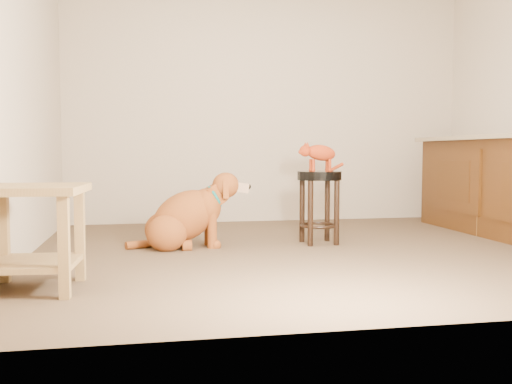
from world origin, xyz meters
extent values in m
cube|color=brown|center=(0.00, 0.00, 0.00)|extent=(4.50, 4.00, 0.01)
cube|color=beige|center=(0.00, 2.00, 1.30)|extent=(4.50, 0.04, 2.60)
cube|color=beige|center=(0.00, -2.00, 1.30)|extent=(4.50, 0.04, 2.60)
cube|color=beige|center=(-2.25, 0.00, 1.30)|extent=(0.04, 4.00, 2.60)
cube|color=#4D2A0D|center=(1.64, 0.85, 0.50)|extent=(0.02, 0.90, 0.62)
cube|color=#3F210B|center=(1.63, 0.85, 0.50)|extent=(0.02, 0.60, 0.40)
cylinder|color=black|center=(0.19, 0.45, 0.27)|extent=(0.05, 0.05, 0.55)
cylinder|color=black|center=(-0.04, 0.44, 0.27)|extent=(0.05, 0.05, 0.55)
cylinder|color=black|center=(0.20, 0.21, 0.27)|extent=(0.05, 0.05, 0.55)
cylinder|color=black|center=(-0.03, 0.21, 0.27)|extent=(0.05, 0.05, 0.55)
torus|color=black|center=(0.08, 0.33, 0.16)|extent=(0.33, 0.33, 0.03)
cylinder|color=black|center=(0.08, 0.33, 0.58)|extent=(0.38, 0.38, 0.07)
cube|color=brown|center=(2.03, 0.70, 0.33)|extent=(0.05, 0.05, 0.66)
cube|color=brown|center=(1.73, 0.76, 0.33)|extent=(0.05, 0.05, 0.66)
cube|color=brown|center=(1.97, 0.41, 0.33)|extent=(0.05, 0.05, 0.66)
cube|color=brown|center=(1.67, 0.47, 0.33)|extent=(0.05, 0.05, 0.66)
cube|color=brown|center=(1.85, 0.58, 0.68)|extent=(0.44, 0.44, 0.04)
cube|color=olive|center=(-1.76, -0.76, 0.28)|extent=(0.06, 0.06, 0.55)
cube|color=olive|center=(-2.20, -0.73, 0.28)|extent=(0.06, 0.06, 0.55)
cube|color=olive|center=(-1.80, -1.20, 0.28)|extent=(0.06, 0.06, 0.55)
cube|color=olive|center=(-2.00, -0.96, 0.57)|extent=(0.61, 0.61, 0.04)
cube|color=olive|center=(-2.00, -0.96, 0.15)|extent=(0.52, 0.52, 0.03)
ellipsoid|color=brown|center=(-1.22, 0.44, 0.14)|extent=(0.34, 0.28, 0.30)
ellipsoid|color=brown|center=(-1.21, 0.20, 0.14)|extent=(0.34, 0.28, 0.30)
cylinder|color=brown|center=(-1.07, 0.47, 0.04)|extent=(0.08, 0.10, 0.09)
cylinder|color=brown|center=(-1.05, 0.19, 0.04)|extent=(0.08, 0.10, 0.09)
ellipsoid|color=brown|center=(-1.06, 0.33, 0.26)|extent=(0.69, 0.38, 0.60)
ellipsoid|color=brown|center=(-0.89, 0.34, 0.33)|extent=(0.26, 0.29, 0.31)
cylinder|color=brown|center=(-0.85, 0.43, 0.18)|extent=(0.08, 0.08, 0.35)
cylinder|color=brown|center=(-0.84, 0.26, 0.18)|extent=(0.08, 0.08, 0.35)
sphere|color=brown|center=(-0.82, 0.43, 0.02)|extent=(0.09, 0.09, 0.09)
sphere|color=brown|center=(-0.82, 0.26, 0.02)|extent=(0.09, 0.09, 0.09)
cylinder|color=brown|center=(-0.81, 0.34, 0.43)|extent=(0.23, 0.17, 0.22)
ellipsoid|color=brown|center=(-0.72, 0.35, 0.51)|extent=(0.23, 0.21, 0.21)
cube|color=tan|center=(-0.60, 0.35, 0.49)|extent=(0.15, 0.09, 0.10)
sphere|color=black|center=(-0.53, 0.36, 0.49)|extent=(0.05, 0.05, 0.05)
cube|color=brown|center=(-0.74, 0.44, 0.48)|extent=(0.05, 0.06, 0.16)
cube|color=brown|center=(-0.73, 0.25, 0.48)|extent=(0.05, 0.06, 0.16)
torus|color=#0E706F|center=(-0.81, 0.34, 0.42)|extent=(0.13, 0.21, 0.18)
cylinder|color=#D8BF4C|center=(-0.77, 0.35, 0.35)|extent=(0.01, 0.04, 0.04)
cylinder|color=brown|center=(-1.40, 0.36, 0.03)|extent=(0.28, 0.17, 0.06)
ellipsoid|color=maroon|center=(0.10, 0.33, 0.78)|extent=(0.27, 0.14, 0.17)
cylinder|color=maroon|center=(0.02, 0.36, 0.67)|extent=(0.03, 0.03, 0.10)
sphere|color=maroon|center=(0.02, 0.36, 0.63)|extent=(0.03, 0.03, 0.03)
cylinder|color=maroon|center=(0.02, 0.29, 0.67)|extent=(0.03, 0.03, 0.10)
sphere|color=maroon|center=(0.02, 0.29, 0.63)|extent=(0.03, 0.03, 0.03)
cylinder|color=maroon|center=(0.16, 0.36, 0.67)|extent=(0.03, 0.03, 0.10)
sphere|color=maroon|center=(0.16, 0.36, 0.63)|extent=(0.03, 0.03, 0.03)
cylinder|color=maroon|center=(0.16, 0.29, 0.67)|extent=(0.03, 0.03, 0.10)
sphere|color=maroon|center=(0.16, 0.29, 0.63)|extent=(0.03, 0.03, 0.03)
sphere|color=maroon|center=(-0.04, 0.32, 0.79)|extent=(0.10, 0.10, 0.10)
sphere|color=maroon|center=(-0.09, 0.32, 0.78)|extent=(0.04, 0.04, 0.04)
sphere|color=brown|center=(-0.10, 0.32, 0.78)|extent=(0.02, 0.02, 0.02)
cone|color=maroon|center=(-0.04, 0.35, 0.85)|extent=(0.04, 0.04, 0.05)
cone|color=#C66B60|center=(-0.04, 0.35, 0.84)|extent=(0.02, 0.02, 0.03)
cone|color=maroon|center=(-0.03, 0.29, 0.85)|extent=(0.04, 0.04, 0.05)
cone|color=#C66B60|center=(-0.04, 0.29, 0.84)|extent=(0.02, 0.02, 0.03)
cylinder|color=maroon|center=(0.23, 0.37, 0.64)|extent=(0.19, 0.12, 0.10)
camera|label=1|loc=(-1.35, -4.33, 0.78)|focal=40.00mm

